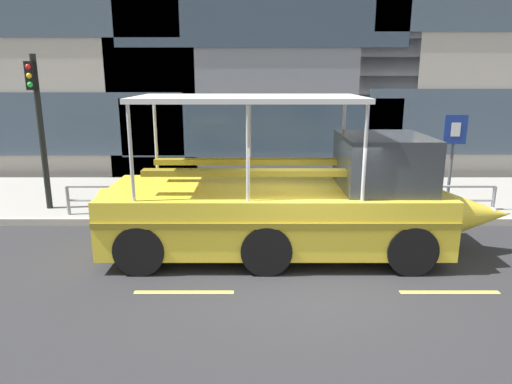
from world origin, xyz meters
The scene contains 9 objects.
ground_plane centered at (0.00, 0.00, 0.00)m, with size 120.00×120.00×0.00m, color #2B2B2D.
sidewalk centered at (0.00, 5.60, 0.09)m, with size 32.00×4.80×0.18m, color #99968E.
curb_edge centered at (0.00, 3.11, 0.09)m, with size 32.00×0.18×0.18m, color #B2ADA3.
lane_centreline centered at (0.00, -0.74, 0.00)m, with size 25.80×0.12×0.01m.
curb_guardrail centered at (-0.44, 3.45, 0.72)m, with size 11.41×0.09×0.81m.
traffic_light_pole centered at (-6.88, 4.00, 2.69)m, with size 0.24×0.46×4.15m.
parking_sign centered at (4.12, 3.74, 1.96)m, with size 0.60×0.12×2.62m.
duck_tour_boat centered at (-0.20, 1.19, 1.11)m, with size 8.82×2.56×3.39m.
pedestrian_near_bow centered at (3.06, 4.53, 1.13)m, with size 0.32×0.36×1.57m.
Camera 1 is at (-1.10, -8.33, 3.82)m, focal length 32.31 mm.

